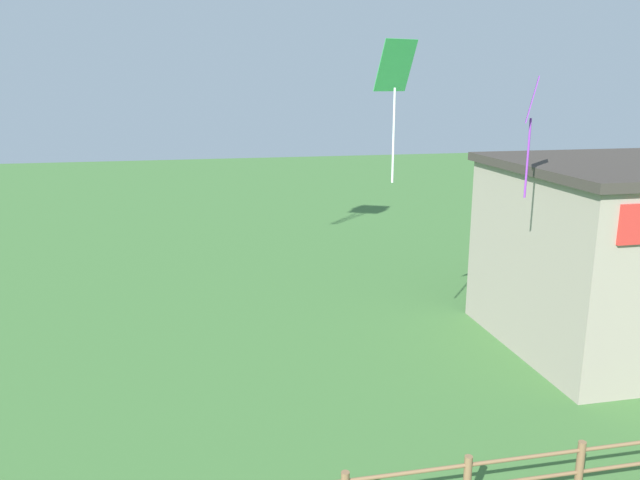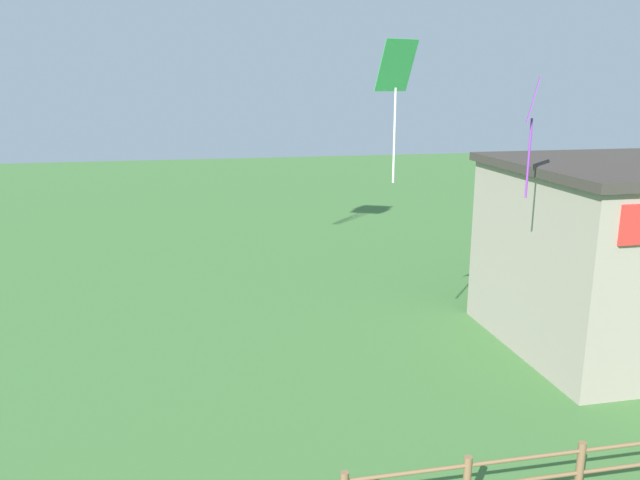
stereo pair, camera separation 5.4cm
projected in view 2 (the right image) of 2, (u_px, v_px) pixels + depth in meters
The scene contains 3 objects.
seaside_building at pixel (628, 255), 17.24m from camera, with size 6.79×6.40×5.19m.
kite_green_diamond at pixel (396, 80), 14.02m from camera, with size 0.97×0.70×3.21m.
kite_purple_streamer at pixel (532, 113), 13.99m from camera, with size 0.57×0.76×2.74m.
Camera 2 is at (-2.17, -2.94, 7.19)m, focal length 35.00 mm.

